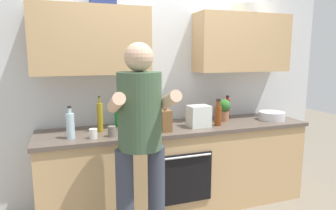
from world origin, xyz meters
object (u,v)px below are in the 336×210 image
(bottle_soda, at_px, (117,114))
(grocery_bag_bread, at_px, (139,124))
(person_standing, at_px, (140,135))
(cup_stoneware, at_px, (112,131))
(bottle_water, at_px, (70,125))
(knife_block, at_px, (165,120))
(bottle_juice, at_px, (190,115))
(mixing_bowl, at_px, (272,116))
(bottle_oil, at_px, (100,117))
(cup_coffee, at_px, (93,134))
(bottle_vinegar, at_px, (218,115))
(bottle_soy, at_px, (160,118))
(bottle_hotsauce, at_px, (227,108))
(potted_herb, at_px, (224,109))
(grocery_bag_produce, at_px, (199,116))

(bottle_soda, height_order, grocery_bag_bread, bottle_soda)
(person_standing, relative_size, cup_stoneware, 17.90)
(bottle_water, relative_size, knife_block, 1.09)
(bottle_soda, bearing_deg, knife_block, -41.51)
(bottle_juice, height_order, mixing_bowl, bottle_juice)
(bottle_oil, bearing_deg, mixing_bowl, -2.85)
(mixing_bowl, xyz_separation_m, grocery_bag_bread, (-1.58, -0.01, 0.03))
(cup_coffee, bearing_deg, bottle_juice, 17.08)
(bottle_oil, xyz_separation_m, knife_block, (0.61, -0.18, -0.04))
(bottle_vinegar, height_order, knife_block, bottle_vinegar)
(bottle_vinegar, relative_size, cup_coffee, 3.28)
(mixing_bowl, height_order, grocery_bag_bread, grocery_bag_bread)
(bottle_soy, bearing_deg, knife_block, -91.11)
(cup_stoneware, distance_m, knife_block, 0.53)
(person_standing, bearing_deg, bottle_soda, 92.17)
(person_standing, distance_m, knife_block, 0.64)
(cup_stoneware, relative_size, mixing_bowl, 0.33)
(bottle_hotsauce, bearing_deg, grocery_bag_bread, -167.29)
(potted_herb, bearing_deg, bottle_juice, 166.54)
(bottle_soda, xyz_separation_m, bottle_juice, (0.81, -0.06, -0.06))
(cup_stoneware, bearing_deg, potted_herb, 10.48)
(bottle_soy, relative_size, grocery_bag_produce, 1.06)
(bottle_oil, height_order, bottle_water, bottle_oil)
(cup_coffee, distance_m, potted_herb, 1.49)
(cup_coffee, bearing_deg, bottle_soda, 54.65)
(bottle_juice, xyz_separation_m, grocery_bag_bread, (-0.64, -0.23, -0.00))
(bottle_vinegar, height_order, bottle_juice, bottle_vinegar)
(cup_coffee, xyz_separation_m, grocery_bag_produce, (1.08, 0.09, 0.07))
(bottle_water, xyz_separation_m, knife_block, (0.88, -0.03, -0.02))
(grocery_bag_produce, bearing_deg, cup_coffee, -175.13)
(bottle_soy, relative_size, bottle_juice, 1.29)
(mixing_bowl, height_order, grocery_bag_produce, grocery_bag_produce)
(bottle_soda, bearing_deg, person_standing, -87.83)
(bottle_water, distance_m, grocery_bag_produce, 1.27)
(grocery_bag_produce, distance_m, grocery_bag_bread, 0.64)
(bottle_juice, relative_size, bottle_water, 0.62)
(person_standing, distance_m, bottle_hotsauce, 1.51)
(bottle_juice, xyz_separation_m, cup_coffee, (-1.09, -0.33, -0.03))
(bottle_soda, height_order, grocery_bag_produce, bottle_soda)
(grocery_bag_bread, bearing_deg, bottle_juice, 19.44)
(bottle_vinegar, xyz_separation_m, mixing_bowl, (0.73, 0.05, -0.07))
(grocery_bag_bread, bearing_deg, bottle_vinegar, -2.54)
(person_standing, xyz_separation_m, bottle_soy, (0.38, 0.68, -0.03))
(bottle_hotsauce, height_order, bottle_vinegar, bottle_vinegar)
(bottle_soy, distance_m, cup_coffee, 0.73)
(mixing_bowl, distance_m, knife_block, 1.33)
(potted_herb, distance_m, grocery_bag_bread, 1.03)
(person_standing, height_order, bottle_water, person_standing)
(bottle_vinegar, distance_m, grocery_bag_bread, 0.85)
(cup_coffee, height_order, cup_stoneware, cup_stoneware)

